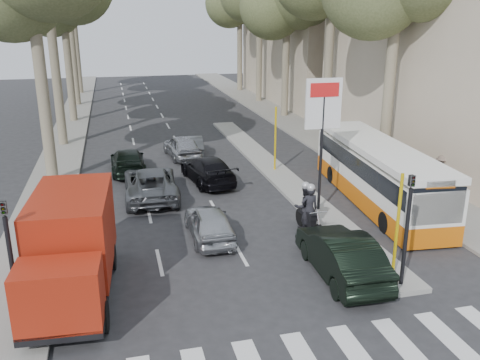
{
  "coord_description": "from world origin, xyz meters",
  "views": [
    {
      "loc": [
        -4.82,
        -13.59,
        7.85
      ],
      "look_at": [
        -0.08,
        5.3,
        1.6
      ],
      "focal_mm": 38.0,
      "sensor_mm": 36.0,
      "label": 1
    }
  ],
  "objects_px": {
    "dark_hatchback": "(341,254)",
    "red_truck": "(71,246)",
    "silver_hatchback": "(209,223)",
    "motorcycle": "(307,209)",
    "city_bus": "(378,172)"
  },
  "relations": [
    {
      "from": "city_bus",
      "to": "motorcycle",
      "type": "bearing_deg",
      "value": -145.83
    },
    {
      "from": "dark_hatchback",
      "to": "city_bus",
      "type": "height_order",
      "value": "city_bus"
    },
    {
      "from": "silver_hatchback",
      "to": "dark_hatchback",
      "type": "xyz_separation_m",
      "value": [
        3.5,
        -3.83,
        0.11
      ]
    },
    {
      "from": "dark_hatchback",
      "to": "motorcycle",
      "type": "xyz_separation_m",
      "value": [
        0.24,
        3.56,
        0.17
      ]
    },
    {
      "from": "red_truck",
      "to": "city_bus",
      "type": "xyz_separation_m",
      "value": [
        12.49,
        5.06,
        -0.17
      ]
    },
    {
      "from": "dark_hatchback",
      "to": "red_truck",
      "type": "height_order",
      "value": "red_truck"
    },
    {
      "from": "dark_hatchback",
      "to": "red_truck",
      "type": "xyz_separation_m",
      "value": [
        -8.09,
        0.81,
        0.84
      ]
    },
    {
      "from": "red_truck",
      "to": "motorcycle",
      "type": "height_order",
      "value": "red_truck"
    },
    {
      "from": "silver_hatchback",
      "to": "red_truck",
      "type": "height_order",
      "value": "red_truck"
    },
    {
      "from": "red_truck",
      "to": "city_bus",
      "type": "relative_size",
      "value": 0.56
    },
    {
      "from": "motorcycle",
      "to": "dark_hatchback",
      "type": "bearing_deg",
      "value": -97.21
    },
    {
      "from": "silver_hatchback",
      "to": "city_bus",
      "type": "relative_size",
      "value": 0.36
    },
    {
      "from": "motorcycle",
      "to": "silver_hatchback",
      "type": "bearing_deg",
      "value": 172.5
    },
    {
      "from": "dark_hatchback",
      "to": "motorcycle",
      "type": "bearing_deg",
      "value": -92.17
    },
    {
      "from": "dark_hatchback",
      "to": "city_bus",
      "type": "xyz_separation_m",
      "value": [
        4.4,
        5.86,
        0.67
      ]
    }
  ]
}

